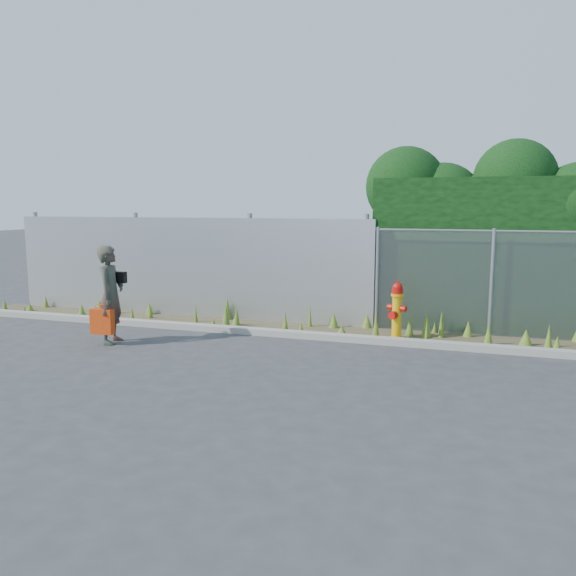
# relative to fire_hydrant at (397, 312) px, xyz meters

# --- Properties ---
(ground) EXTENTS (80.00, 80.00, 0.00)m
(ground) POSITION_rel_fire_hydrant_xyz_m (-1.55, -2.18, -0.53)
(ground) COLOR #343537
(ground) RESTS_ON ground
(curb) EXTENTS (16.00, 0.22, 0.12)m
(curb) POSITION_rel_fire_hydrant_xyz_m (-1.55, -0.38, -0.47)
(curb) COLOR gray
(curb) RESTS_ON ground
(weed_strip) EXTENTS (16.00, 1.31, 0.53)m
(weed_strip) POSITION_rel_fire_hydrant_xyz_m (-1.29, 0.27, -0.41)
(weed_strip) COLOR #483E29
(weed_strip) RESTS_ON ground
(corrugated_fence) EXTENTS (8.50, 0.21, 2.30)m
(corrugated_fence) POSITION_rel_fire_hydrant_xyz_m (-4.80, 0.82, 0.57)
(corrugated_fence) COLOR #A9AAB0
(corrugated_fence) RESTS_ON ground
(chainlink_fence) EXTENTS (6.50, 0.07, 2.05)m
(chainlink_fence) POSITION_rel_fire_hydrant_xyz_m (2.70, 0.82, 0.50)
(chainlink_fence) COLOR gray
(chainlink_fence) RESTS_ON ground
(hedge) EXTENTS (7.60, 1.93, 3.77)m
(hedge) POSITION_rel_fire_hydrant_xyz_m (2.74, 1.87, 1.51)
(hedge) COLOR black
(hedge) RESTS_ON ground
(fire_hydrant) EXTENTS (0.37, 0.33, 1.10)m
(fire_hydrant) POSITION_rel_fire_hydrant_xyz_m (0.00, 0.00, 0.00)
(fire_hydrant) COLOR #DCA40B
(fire_hydrant) RESTS_ON ground
(woman) EXTENTS (0.54, 0.71, 1.77)m
(woman) POSITION_rel_fire_hydrant_xyz_m (-4.87, -1.78, 0.35)
(woman) COLOR #0E5940
(woman) RESTS_ON ground
(red_tote_bag) EXTENTS (0.41, 0.15, 0.53)m
(red_tote_bag) POSITION_rel_fire_hydrant_xyz_m (-4.93, -1.99, -0.10)
(red_tote_bag) COLOR #B9340A
(black_shoulder_bag) EXTENTS (0.27, 0.11, 0.20)m
(black_shoulder_bag) POSITION_rel_fire_hydrant_xyz_m (-4.79, -1.64, 0.65)
(black_shoulder_bag) COLOR black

